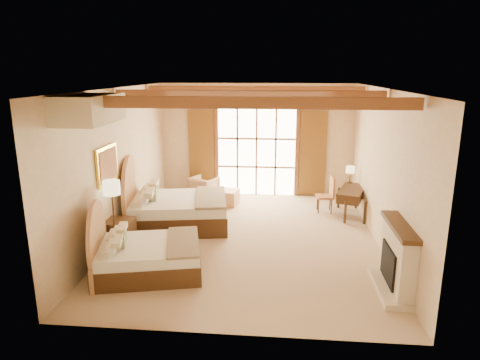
# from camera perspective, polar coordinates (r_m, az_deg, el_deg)

# --- Properties ---
(floor) EXTENTS (7.00, 7.00, 0.00)m
(floor) POSITION_cam_1_polar(r_m,az_deg,el_deg) (9.39, 0.97, -7.80)
(floor) COLOR tan
(floor) RESTS_ON ground
(wall_back) EXTENTS (5.50, 0.00, 5.50)m
(wall_back) POSITION_cam_1_polar(r_m,az_deg,el_deg) (12.34, 2.24, 5.33)
(wall_back) COLOR beige
(wall_back) RESTS_ON ground
(wall_left) EXTENTS (0.00, 7.00, 7.00)m
(wall_left) POSITION_cam_1_polar(r_m,az_deg,el_deg) (9.51, -15.76, 2.04)
(wall_left) COLOR beige
(wall_left) RESTS_ON ground
(wall_right) EXTENTS (0.00, 7.00, 7.00)m
(wall_right) POSITION_cam_1_polar(r_m,az_deg,el_deg) (9.13, 18.50, 1.33)
(wall_right) COLOR beige
(wall_right) RESTS_ON ground
(ceiling) EXTENTS (7.00, 7.00, 0.00)m
(ceiling) POSITION_cam_1_polar(r_m,az_deg,el_deg) (8.70, 1.06, 12.12)
(ceiling) COLOR #B86C36
(ceiling) RESTS_ON ground
(ceiling_beams) EXTENTS (5.39, 4.60, 0.18)m
(ceiling_beams) POSITION_cam_1_polar(r_m,az_deg,el_deg) (8.70, 1.06, 11.33)
(ceiling_beams) COLOR #945336
(ceiling_beams) RESTS_ON ceiling
(french_doors) EXTENTS (3.95, 0.08, 2.60)m
(french_doors) POSITION_cam_1_polar(r_m,az_deg,el_deg) (12.34, 2.21, 3.68)
(french_doors) COLOR white
(french_doors) RESTS_ON ground
(fireplace) EXTENTS (0.46, 1.40, 1.16)m
(fireplace) POSITION_cam_1_polar(r_m,az_deg,el_deg) (7.58, 20.06, -10.14)
(fireplace) COLOR beige
(fireplace) RESTS_ON ground
(painting) EXTENTS (0.06, 0.95, 0.75)m
(painting) POSITION_cam_1_polar(r_m,az_deg,el_deg) (8.78, -17.26, 1.94)
(painting) COLOR gold
(painting) RESTS_ON wall_left
(canopy_valance) EXTENTS (0.70, 1.40, 0.45)m
(canopy_valance) POSITION_cam_1_polar(r_m,az_deg,el_deg) (7.35, -19.43, 8.93)
(canopy_valance) COLOR beige
(canopy_valance) RESTS_ON ceiling
(bed_near) EXTENTS (2.13, 1.76, 1.21)m
(bed_near) POSITION_cam_1_polar(r_m,az_deg,el_deg) (7.97, -13.06, -9.51)
(bed_near) COLOR #452D13
(bed_near) RESTS_ON floor
(bed_far) EXTENTS (2.51, 2.04, 1.49)m
(bed_far) POSITION_cam_1_polar(r_m,az_deg,el_deg) (10.10, -9.20, -3.63)
(bed_far) COLOR #452D13
(bed_far) RESTS_ON floor
(nightstand) EXTENTS (0.57, 0.57, 0.66)m
(nightstand) POSITION_cam_1_polar(r_m,az_deg,el_deg) (8.98, -15.72, -7.15)
(nightstand) COLOR #452D13
(nightstand) RESTS_ON floor
(floor_lamp) EXTENTS (0.32, 0.32, 1.53)m
(floor_lamp) POSITION_cam_1_polar(r_m,az_deg,el_deg) (8.47, -16.72, -1.60)
(floor_lamp) COLOR #3A2C1B
(floor_lamp) RESTS_ON floor
(armchair) EXTENTS (0.92, 0.93, 0.64)m
(armchair) POSITION_cam_1_polar(r_m,az_deg,el_deg) (12.13, -4.88, -1.05)
(armchair) COLOR tan
(armchair) RESTS_ON floor
(ottoman) EXTENTS (0.65, 0.65, 0.40)m
(ottoman) POSITION_cam_1_polar(r_m,az_deg,el_deg) (11.62, -1.69, -2.32)
(ottoman) COLOR tan
(ottoman) RESTS_ON floor
(desk) EXTENTS (0.93, 1.39, 0.69)m
(desk) POSITION_cam_1_polar(r_m,az_deg,el_deg) (11.07, 14.61, -2.75)
(desk) COLOR #452D13
(desk) RESTS_ON floor
(desk_chair) EXTENTS (0.45, 0.45, 0.92)m
(desk_chair) POSITION_cam_1_polar(r_m,az_deg,el_deg) (11.21, 11.31, -2.78)
(desk_chair) COLOR #B86437
(desk_chair) RESTS_ON floor
(desk_lamp) EXTENTS (0.22, 0.22, 0.44)m
(desk_lamp) POSITION_cam_1_polar(r_m,az_deg,el_deg) (11.47, 14.51, 1.26)
(desk_lamp) COLOR #3A2C1B
(desk_lamp) RESTS_ON desk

